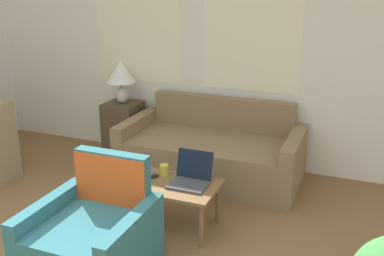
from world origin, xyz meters
name	(u,v)px	position (x,y,z in m)	size (l,w,h in m)	color
wall_back	(199,51)	(0.00, 3.50, 1.31)	(6.63, 0.06, 2.60)	white
couch	(212,153)	(0.35, 3.01, 0.27)	(1.94, 0.94, 0.82)	#846B4C
armchair	(95,241)	(0.13, 1.02, 0.27)	(0.80, 0.80, 0.86)	#2D6B75
side_table	(124,129)	(-0.87, 3.19, 0.34)	(0.41, 0.41, 0.67)	#4C3D2D
table_lamp	(121,75)	(-0.87, 3.19, 1.02)	(0.35, 0.35, 0.52)	beige
coffee_table	(169,188)	(0.36, 1.84, 0.36)	(0.86, 0.53, 0.42)	brown
laptop	(191,177)	(0.54, 1.91, 0.48)	(0.32, 0.32, 0.26)	#47474C
cup_navy	(164,170)	(0.25, 1.98, 0.47)	(0.08, 0.08, 0.10)	gold
cup_yellow	(132,175)	(0.03, 1.79, 0.46)	(0.09, 0.09, 0.08)	#B23D38
tv_remote	(150,177)	(0.16, 1.87, 0.43)	(0.12, 0.15, 0.02)	black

